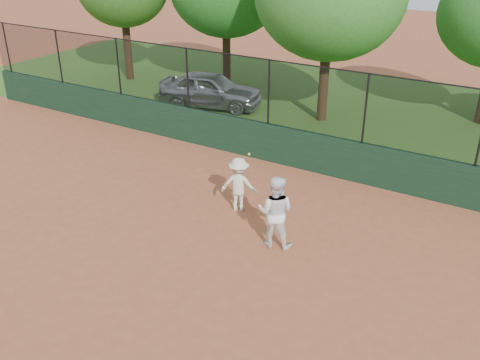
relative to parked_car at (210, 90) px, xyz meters
The scene contains 7 objects.
ground 10.82m from the parked_car, 62.19° to the right, with size 80.00×80.00×0.00m, color #AC5937.
back_wall 6.16m from the parked_car, 35.17° to the right, with size 26.00×0.20×1.20m, color #18351F.
grass_strip 5.65m from the parked_car, 25.95° to the left, with size 36.00×12.00×0.01m, color #2F5A1C.
parked_car is the anchor object (origin of this frame).
player_second 10.48m from the parked_car, 47.86° to the right, with size 0.85×0.66×1.75m, color white.
player_main 8.68m from the parked_car, 51.14° to the right, with size 1.07×0.83×1.76m.
fence_assembly 6.33m from the parked_car, 35.32° to the right, with size 26.00×0.06×2.00m.
Camera 1 is at (6.79, -7.69, 6.84)m, focal length 40.00 mm.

